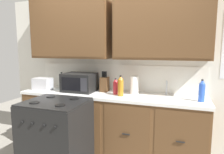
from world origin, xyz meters
The scene contains 12 objects.
wall_unit centered at (0.00, 0.50, 1.65)m, with size 3.87×0.40×2.42m.
counter_run centered at (0.00, 0.30, 0.48)m, with size 2.70×0.64×0.94m.
stove_range centered at (-0.50, -0.33, 0.47)m, with size 0.76×0.68×0.95m.
microwave centered at (-0.49, 0.30, 1.08)m, with size 0.48×0.37×0.28m.
toaster centered at (-1.10, 0.20, 1.03)m, with size 0.28×0.18×0.19m.
knife_block centered at (-0.13, 0.41, 1.05)m, with size 0.11×0.14×0.31m.
sink_faucet centered at (0.78, 0.51, 1.04)m, with size 0.02×0.02×0.20m, color #B2B5BA.
paper_towel_roll centered at (0.34, 0.39, 1.07)m, with size 0.12×0.12×0.26m, color white.
bottle_teal centered at (-0.86, 0.39, 1.07)m, with size 0.08×0.08×0.27m.
bottle_blue centered at (1.22, 0.24, 1.07)m, with size 0.07×0.07×0.28m.
bottle_red centered at (0.09, 0.28, 1.05)m, with size 0.07×0.07×0.23m.
bottle_amber centered at (0.19, 0.21, 1.08)m, with size 0.08×0.08×0.28m.
Camera 1 is at (0.97, -2.41, 1.59)m, focal length 32.33 mm.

